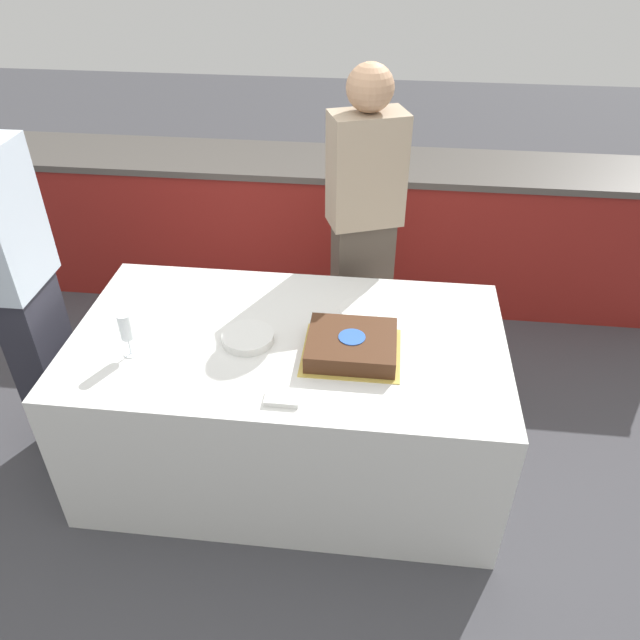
{
  "coord_description": "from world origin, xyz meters",
  "views": [
    {
      "loc": [
        0.37,
        -2.08,
        2.36
      ],
      "look_at": [
        0.14,
        0.0,
        0.85
      ],
      "focal_mm": 35.0,
      "sensor_mm": 36.0,
      "label": 1
    }
  ],
  "objects_px": {
    "cake": "(352,345)",
    "wine_glass": "(126,328)",
    "person_seated_left": "(21,286)",
    "plate_stack": "(248,338)",
    "person_cutting_cake": "(364,230)"
  },
  "relations": [
    {
      "from": "cake",
      "to": "person_cutting_cake",
      "type": "relative_size",
      "value": 0.24
    },
    {
      "from": "person_cutting_cake",
      "to": "person_seated_left",
      "type": "relative_size",
      "value": 0.97
    },
    {
      "from": "plate_stack",
      "to": "wine_glass",
      "type": "height_order",
      "value": "wine_glass"
    },
    {
      "from": "wine_glass",
      "to": "person_seated_left",
      "type": "distance_m",
      "value": 0.56
    },
    {
      "from": "plate_stack",
      "to": "person_cutting_cake",
      "type": "relative_size",
      "value": 0.13
    },
    {
      "from": "cake",
      "to": "plate_stack",
      "type": "bearing_deg",
      "value": 176.23
    },
    {
      "from": "cake",
      "to": "person_seated_left",
      "type": "bearing_deg",
      "value": 176.91
    },
    {
      "from": "person_cutting_cake",
      "to": "person_seated_left",
      "type": "bearing_deg",
      "value": 6.56
    },
    {
      "from": "cake",
      "to": "wine_glass",
      "type": "relative_size",
      "value": 2.04
    },
    {
      "from": "plate_stack",
      "to": "wine_glass",
      "type": "bearing_deg",
      "value": -163.19
    },
    {
      "from": "plate_stack",
      "to": "person_seated_left",
      "type": "distance_m",
      "value": 1.0
    },
    {
      "from": "wine_glass",
      "to": "cake",
      "type": "bearing_deg",
      "value": 6.98
    },
    {
      "from": "wine_glass",
      "to": "person_cutting_cake",
      "type": "height_order",
      "value": "person_cutting_cake"
    },
    {
      "from": "cake",
      "to": "plate_stack",
      "type": "relative_size",
      "value": 1.83
    },
    {
      "from": "plate_stack",
      "to": "cake",
      "type": "bearing_deg",
      "value": -3.77
    }
  ]
}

